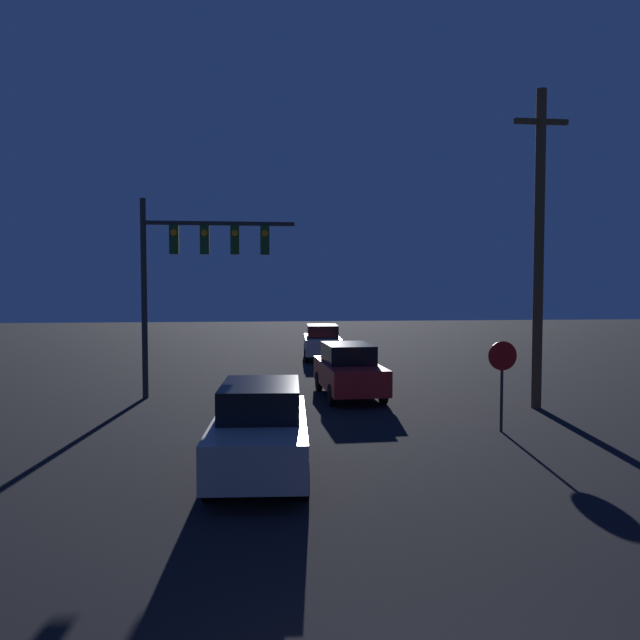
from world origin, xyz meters
The scene contains 6 objects.
car_near centered at (-1.57, 7.91, 0.84)m, with size 1.96×4.41×1.66m.
car_mid centered at (1.34, 15.82, 0.84)m, with size 1.83×4.36×1.66m.
car_far centered at (1.70, 26.28, 0.84)m, with size 1.97×4.42×1.66m.
traffic_signal_mast centered at (-3.52, 16.26, 4.33)m, with size 4.75×0.30×6.18m.
stop_sign centered at (4.20, 10.65, 1.51)m, with size 0.70×0.07×2.17m.
utility_pole centered at (6.37, 13.37, 4.64)m, with size 1.55×0.28×8.98m.
Camera 1 is at (-1.75, -3.50, 3.44)m, focal length 35.00 mm.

